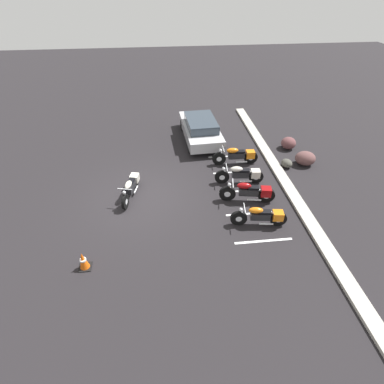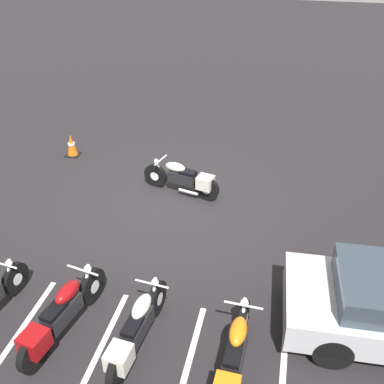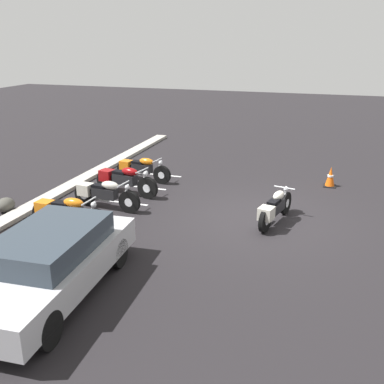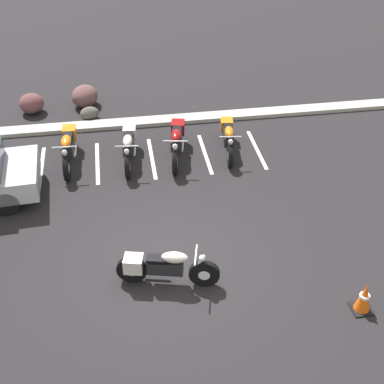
{
  "view_description": "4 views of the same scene",
  "coord_description": "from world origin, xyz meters",
  "px_view_note": "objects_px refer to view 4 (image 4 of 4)",
  "views": [
    {
      "loc": [
        10.15,
        1.07,
        7.8
      ],
      "look_at": [
        0.96,
        2.09,
        0.84
      ],
      "focal_mm": 28.0,
      "sensor_mm": 36.0,
      "label": 1
    },
    {
      "loc": [
        -2.58,
        9.08,
        6.24
      ],
      "look_at": [
        -0.76,
        1.13,
        1.04
      ],
      "focal_mm": 42.0,
      "sensor_mm": 36.0,
      "label": 2
    },
    {
      "loc": [
        -11.37,
        -1.65,
        4.68
      ],
      "look_at": [
        0.08,
        2.02,
        0.54
      ],
      "focal_mm": 42.0,
      "sensor_mm": 36.0,
      "label": 3
    },
    {
      "loc": [
        -0.85,
        -8.15,
        7.97
      ],
      "look_at": [
        0.63,
        1.22,
        1.07
      ],
      "focal_mm": 50.0,
      "sensor_mm": 36.0,
      "label": 4
    }
  ],
  "objects_px": {
    "landscape_rock_2": "(32,103)",
    "parked_bike_2": "(177,140)",
    "traffic_cone": "(364,298)",
    "parked_bike_1": "(129,145)",
    "motorcycle_cream_featured": "(162,267)",
    "parked_bike_0": "(68,146)",
    "parked_bike_3": "(228,136)",
    "landscape_rock_0": "(85,96)",
    "landscape_rock_1": "(89,113)"
  },
  "relations": [
    {
      "from": "landscape_rock_2",
      "to": "parked_bike_2",
      "type": "bearing_deg",
      "value": -37.72
    },
    {
      "from": "traffic_cone",
      "to": "parked_bike_1",
      "type": "bearing_deg",
      "value": 123.69
    },
    {
      "from": "parked_bike_1",
      "to": "landscape_rock_2",
      "type": "height_order",
      "value": "parked_bike_1"
    },
    {
      "from": "motorcycle_cream_featured",
      "to": "parked_bike_1",
      "type": "xyz_separation_m",
      "value": [
        -0.37,
        4.84,
        0.01
      ]
    },
    {
      "from": "parked_bike_0",
      "to": "parked_bike_3",
      "type": "height_order",
      "value": "parked_bike_0"
    },
    {
      "from": "parked_bike_0",
      "to": "landscape_rock_0",
      "type": "height_order",
      "value": "parked_bike_0"
    },
    {
      "from": "parked_bike_0",
      "to": "parked_bike_1",
      "type": "relative_size",
      "value": 1.03
    },
    {
      "from": "landscape_rock_0",
      "to": "parked_bike_1",
      "type": "bearing_deg",
      "value": -70.75
    },
    {
      "from": "parked_bike_1",
      "to": "parked_bike_3",
      "type": "bearing_deg",
      "value": 97.38
    },
    {
      "from": "parked_bike_0",
      "to": "traffic_cone",
      "type": "xyz_separation_m",
      "value": [
        5.73,
        -6.35,
        -0.16
      ]
    },
    {
      "from": "motorcycle_cream_featured",
      "to": "parked_bike_3",
      "type": "bearing_deg",
      "value": 77.34
    },
    {
      "from": "landscape_rock_2",
      "to": "traffic_cone",
      "type": "distance_m",
      "value": 11.74
    },
    {
      "from": "landscape_rock_1",
      "to": "landscape_rock_0",
      "type": "bearing_deg",
      "value": 97.94
    },
    {
      "from": "parked_bike_3",
      "to": "traffic_cone",
      "type": "distance_m",
      "value": 6.38
    },
    {
      "from": "motorcycle_cream_featured",
      "to": "parked_bike_2",
      "type": "height_order",
      "value": "parked_bike_2"
    },
    {
      "from": "parked_bike_2",
      "to": "parked_bike_0",
      "type": "bearing_deg",
      "value": -82.73
    },
    {
      "from": "landscape_rock_2",
      "to": "parked_bike_3",
      "type": "bearing_deg",
      "value": -29.46
    },
    {
      "from": "parked_bike_1",
      "to": "parked_bike_3",
      "type": "xyz_separation_m",
      "value": [
        2.78,
        0.07,
        -0.01
      ]
    },
    {
      "from": "parked_bike_2",
      "to": "landscape_rock_1",
      "type": "relative_size",
      "value": 3.84
    },
    {
      "from": "landscape_rock_0",
      "to": "landscape_rock_1",
      "type": "xyz_separation_m",
      "value": [
        0.13,
        -0.96,
        -0.14
      ]
    },
    {
      "from": "parked_bike_2",
      "to": "landscape_rock_0",
      "type": "xyz_separation_m",
      "value": [
        -2.54,
        3.47,
        -0.14
      ]
    },
    {
      "from": "parked_bike_1",
      "to": "parked_bike_2",
      "type": "distance_m",
      "value": 1.33
    },
    {
      "from": "parked_bike_2",
      "to": "traffic_cone",
      "type": "height_order",
      "value": "parked_bike_2"
    },
    {
      "from": "landscape_rock_1",
      "to": "traffic_cone",
      "type": "height_order",
      "value": "traffic_cone"
    },
    {
      "from": "parked_bike_0",
      "to": "motorcycle_cream_featured",
      "type": "bearing_deg",
      "value": 23.86
    },
    {
      "from": "parked_bike_1",
      "to": "landscape_rock_2",
      "type": "distance_m",
      "value": 4.36
    },
    {
      "from": "traffic_cone",
      "to": "parked_bike_0",
      "type": "bearing_deg",
      "value": 132.07
    },
    {
      "from": "parked_bike_3",
      "to": "parked_bike_2",
      "type": "bearing_deg",
      "value": -79.93
    },
    {
      "from": "parked_bike_0",
      "to": "parked_bike_2",
      "type": "distance_m",
      "value": 2.96
    },
    {
      "from": "parked_bike_2",
      "to": "landscape_rock_1",
      "type": "height_order",
      "value": "parked_bike_2"
    },
    {
      "from": "parked_bike_3",
      "to": "landscape_rock_0",
      "type": "height_order",
      "value": "parked_bike_3"
    },
    {
      "from": "landscape_rock_1",
      "to": "parked_bike_0",
      "type": "bearing_deg",
      "value": -103.16
    },
    {
      "from": "parked_bike_1",
      "to": "parked_bike_3",
      "type": "height_order",
      "value": "parked_bike_1"
    },
    {
      "from": "motorcycle_cream_featured",
      "to": "parked_bike_2",
      "type": "relative_size",
      "value": 0.92
    },
    {
      "from": "motorcycle_cream_featured",
      "to": "traffic_cone",
      "type": "bearing_deg",
      "value": -6.05
    },
    {
      "from": "parked_bike_2",
      "to": "landscape_rock_2",
      "type": "xyz_separation_m",
      "value": [
        -4.2,
        3.25,
        -0.16
      ]
    },
    {
      "from": "parked_bike_3",
      "to": "parked_bike_0",
      "type": "bearing_deg",
      "value": -83.66
    },
    {
      "from": "landscape_rock_0",
      "to": "traffic_cone",
      "type": "distance_m",
      "value": 11.02
    },
    {
      "from": "landscape_rock_0",
      "to": "landscape_rock_2",
      "type": "bearing_deg",
      "value": -172.69
    },
    {
      "from": "landscape_rock_0",
      "to": "parked_bike_0",
      "type": "bearing_deg",
      "value": -97.1
    },
    {
      "from": "parked_bike_0",
      "to": "parked_bike_1",
      "type": "distance_m",
      "value": 1.64
    },
    {
      "from": "parked_bike_0",
      "to": "parked_bike_3",
      "type": "bearing_deg",
      "value": 90.65
    },
    {
      "from": "landscape_rock_0",
      "to": "landscape_rock_1",
      "type": "height_order",
      "value": "landscape_rock_0"
    },
    {
      "from": "landscape_rock_0",
      "to": "traffic_cone",
      "type": "bearing_deg",
      "value": -61.1
    },
    {
      "from": "parked_bike_2",
      "to": "parked_bike_3",
      "type": "relative_size",
      "value": 1.08
    },
    {
      "from": "parked_bike_0",
      "to": "landscape_rock_0",
      "type": "xyz_separation_m",
      "value": [
        0.41,
        3.29,
        -0.13
      ]
    },
    {
      "from": "parked_bike_2",
      "to": "landscape_rock_2",
      "type": "bearing_deg",
      "value": -117.08
    },
    {
      "from": "parked_bike_3",
      "to": "landscape_rock_0",
      "type": "distance_m",
      "value": 5.25
    },
    {
      "from": "parked_bike_1",
      "to": "parked_bike_3",
      "type": "relative_size",
      "value": 1.04
    },
    {
      "from": "landscape_rock_2",
      "to": "traffic_cone",
      "type": "xyz_separation_m",
      "value": [
        6.99,
        -9.43,
        0.0
      ]
    }
  ]
}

